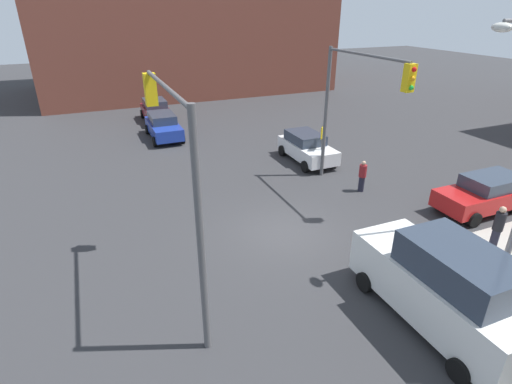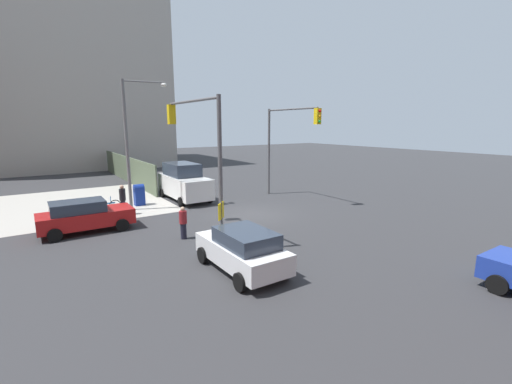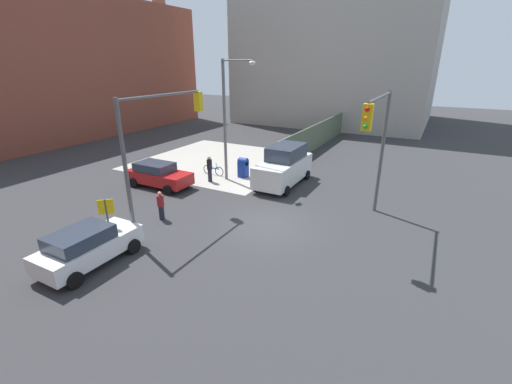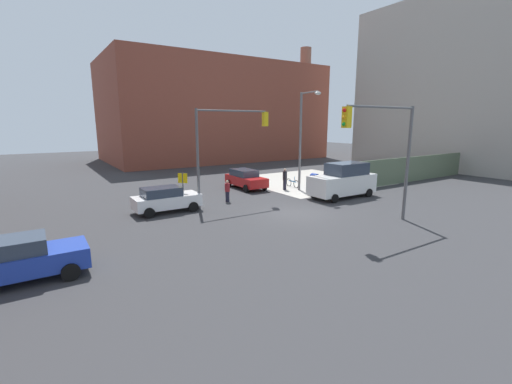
% 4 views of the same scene
% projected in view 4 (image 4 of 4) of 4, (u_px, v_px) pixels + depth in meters
% --- Properties ---
extents(ground_plane, '(120.00, 120.00, 0.00)m').
position_uv_depth(ground_plane, '(295.00, 213.00, 21.48)').
color(ground_plane, '#333335').
extents(sidewalk_corner, '(12.00, 12.00, 0.01)m').
position_uv_depth(sidewalk_corner, '(308.00, 181.00, 33.68)').
color(sidewalk_corner, '#ADA89E').
rests_on(sidewalk_corner, ground).
extents(construction_fence, '(17.74, 0.12, 2.40)m').
position_uv_depth(construction_fence, '(410.00, 169.00, 32.86)').
color(construction_fence, '#56664C').
rests_on(construction_fence, ground).
extents(building_warehouse_north, '(32.00, 18.00, 14.38)m').
position_uv_depth(building_warehouse_north, '(214.00, 113.00, 53.97)').
color(building_warehouse_north, brown).
rests_on(building_warehouse_north, ground).
extents(building_loft_east, '(20.00, 24.00, 20.07)m').
position_uv_depth(building_loft_east, '(481.00, 88.00, 44.13)').
color(building_loft_east, '#ADA89E').
rests_on(building_loft_east, ground).
extents(smokestack, '(1.80, 1.80, 17.85)m').
position_uv_depth(smokestack, '(304.00, 103.00, 58.46)').
color(smokestack, brown).
rests_on(smokestack, ground).
extents(traffic_signal_nw_corner, '(5.64, 0.36, 6.50)m').
position_uv_depth(traffic_signal_nw_corner, '(227.00, 137.00, 23.01)').
color(traffic_signal_nw_corner, '#59595B').
rests_on(traffic_signal_nw_corner, ground).
extents(traffic_signal_se_corner, '(5.54, 0.36, 6.50)m').
position_uv_depth(traffic_signal_se_corner, '(386.00, 141.00, 18.13)').
color(traffic_signal_se_corner, '#59595B').
rests_on(traffic_signal_se_corner, ground).
extents(street_lamp_corner, '(0.80, 2.64, 8.00)m').
position_uv_depth(street_lamp_corner, '(303.00, 134.00, 27.75)').
color(street_lamp_corner, slate).
rests_on(street_lamp_corner, ground).
extents(warning_sign_two_way, '(0.48, 0.48, 2.40)m').
position_uv_depth(warning_sign_two_way, '(183.00, 184.00, 22.37)').
color(warning_sign_two_way, '#4C4C4C').
rests_on(warning_sign_two_way, ground).
extents(mailbox_blue, '(0.56, 0.64, 1.43)m').
position_uv_depth(mailbox_blue, '(315.00, 181.00, 28.74)').
color(mailbox_blue, navy).
rests_on(mailbox_blue, ground).
extents(coupe_blue, '(4.39, 2.02, 1.62)m').
position_uv_depth(coupe_blue, '(16.00, 259.00, 12.10)').
color(coupe_blue, '#1E389E').
rests_on(coupe_blue, ground).
extents(coupe_white, '(4.13, 2.02, 1.62)m').
position_uv_depth(coupe_white, '(166.00, 199.00, 21.70)').
color(coupe_white, white).
rests_on(coupe_white, ground).
extents(sedan_red, '(2.02, 4.39, 1.62)m').
position_uv_depth(sedan_red, '(245.00, 179.00, 29.58)').
color(sedan_red, '#B21919').
rests_on(sedan_red, ground).
extents(van_white_delivery, '(5.40, 2.32, 2.62)m').
position_uv_depth(van_white_delivery, '(343.00, 181.00, 25.99)').
color(van_white_delivery, white).
rests_on(van_white_delivery, ground).
extents(pedestrian_crossing, '(0.36, 0.36, 1.56)m').
position_uv_depth(pedestrian_crossing, '(227.00, 191.00, 24.53)').
color(pedestrian_crossing, maroon).
rests_on(pedestrian_crossing, ground).
extents(pedestrian_waiting, '(0.36, 0.36, 1.83)m').
position_uv_depth(pedestrian_waiting, '(285.00, 179.00, 28.87)').
color(pedestrian_waiting, black).
rests_on(pedestrian_waiting, ground).
extents(bicycle_leaning_on_fence, '(0.05, 1.75, 0.97)m').
position_uv_depth(bicycle_leaning_on_fence, '(292.00, 183.00, 30.31)').
color(bicycle_leaning_on_fence, black).
rests_on(bicycle_leaning_on_fence, ground).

